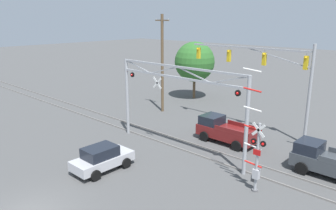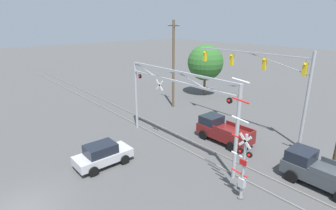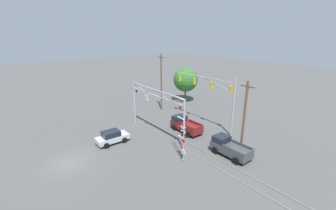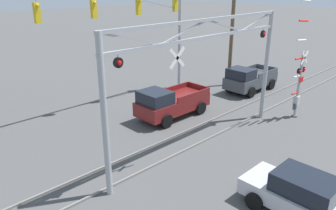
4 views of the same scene
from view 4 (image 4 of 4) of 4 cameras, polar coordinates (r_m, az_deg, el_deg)
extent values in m
cube|color=gray|center=(16.72, 5.18, -6.76)|extent=(80.00, 0.08, 0.10)
cube|color=gray|center=(17.58, 1.64, -5.24)|extent=(80.00, 0.08, 0.10)
cylinder|color=#9EA0A5|center=(11.90, -10.98, -2.49)|extent=(0.24, 0.24, 6.25)
cylinder|color=#9EA0A5|center=(19.80, 16.71, 6.36)|extent=(0.24, 0.24, 6.25)
cube|color=#9EA0A5|center=(14.85, 6.70, 11.65)|extent=(11.27, 0.14, 0.14)
cube|color=#9EA0A5|center=(14.75, 6.82, 14.52)|extent=(11.27, 0.14, 0.14)
cube|color=#9EA0A5|center=(11.92, -6.26, 11.28)|extent=(2.78, 0.08, 0.82)
cube|color=#9EA0A5|center=(13.76, 3.02, 12.63)|extent=(2.78, 0.08, 0.82)
cube|color=#9EA0A5|center=(15.88, 10.02, 13.43)|extent=(2.78, 0.08, 0.82)
cube|color=#9EA0A5|center=(18.16, 15.35, 13.91)|extent=(2.78, 0.08, 0.82)
cylinder|color=black|center=(11.68, -8.68, 7.30)|extent=(0.38, 0.10, 0.38)
sphere|color=red|center=(11.62, -8.47, 7.25)|extent=(0.18, 0.18, 0.18)
cylinder|color=#9EA0A5|center=(11.62, -8.74, 8.45)|extent=(0.04, 0.04, 0.10)
cylinder|color=black|center=(18.81, 16.21, 11.78)|extent=(0.38, 0.10, 0.38)
sphere|color=red|center=(18.78, 16.39, 11.74)|extent=(0.18, 0.18, 0.18)
cylinder|color=#9EA0A5|center=(18.78, 16.28, 12.50)|extent=(0.04, 0.04, 0.10)
cube|color=white|center=(13.48, 1.63, 8.18)|extent=(0.88, 0.03, 0.88)
cube|color=white|center=(13.48, 1.63, 8.18)|extent=(0.88, 0.03, 0.88)
cylinder|color=black|center=(13.46, 1.71, 8.17)|extent=(0.04, 0.04, 0.02)
cylinder|color=#9EA0A5|center=(20.83, 21.82, 3.22)|extent=(0.16, 0.16, 4.01)
cylinder|color=#59595B|center=(21.45, 21.13, -1.76)|extent=(0.35, 0.35, 0.10)
cube|color=white|center=(20.39, 22.72, 7.59)|extent=(0.78, 0.03, 0.78)
cube|color=white|center=(20.39, 22.72, 7.59)|extent=(0.78, 0.03, 0.78)
cylinder|color=black|center=(20.38, 22.78, 7.57)|extent=(0.04, 0.04, 0.02)
cylinder|color=black|center=(20.35, 21.82, 5.50)|extent=(0.32, 0.09, 0.32)
sphere|color=red|center=(20.33, 21.97, 5.46)|extent=(0.16, 0.16, 0.16)
cylinder|color=black|center=(20.85, 22.48, 5.75)|extent=(0.32, 0.09, 0.32)
sphere|color=red|center=(20.83, 22.63, 5.71)|extent=(0.16, 0.16, 0.16)
cube|color=#9EA0A5|center=(20.60, 22.15, 5.63)|extent=(0.64, 0.06, 0.06)
cube|color=red|center=(20.70, 22.20, 4.10)|extent=(0.44, 0.02, 0.32)
cube|color=#B2B2B7|center=(21.11, 21.48, 0.75)|extent=(0.36, 0.28, 0.56)
cylinder|color=red|center=(20.76, 21.40, 1.96)|extent=(1.05, 0.09, 0.18)
cylinder|color=white|center=(20.39, 21.67, 4.69)|extent=(1.05, 0.09, 0.18)
cylinder|color=red|center=(20.07, 21.96, 7.51)|extent=(1.05, 0.09, 0.18)
cylinder|color=white|center=(19.81, 22.25, 10.41)|extent=(1.05, 0.09, 0.18)
cylinder|color=red|center=(19.60, 22.56, 13.39)|extent=(1.05, 0.09, 0.18)
cylinder|color=white|center=(19.44, 22.89, 16.42)|extent=(1.05, 0.09, 0.18)
cube|color=#3F3F42|center=(21.10, 21.18, -0.24)|extent=(0.24, 0.12, 0.36)
cylinder|color=#9EA0A5|center=(24.83, 2.04, 11.62)|extent=(0.24, 0.24, 7.65)
cube|color=#9EA0A5|center=(22.66, -2.94, 17.42)|extent=(5.51, 0.08, 1.28)
cube|color=gold|center=(18.52, -21.84, 14.65)|extent=(0.30, 0.26, 1.02)
sphere|color=yellow|center=(18.34, -21.79, 15.82)|extent=(0.18, 0.18, 0.18)
cube|color=gold|center=(20.05, -12.81, 15.93)|extent=(0.30, 0.26, 1.02)
sphere|color=yellow|center=(19.88, -12.64, 17.01)|extent=(0.18, 0.18, 0.18)
cube|color=gold|center=(21.98, -5.14, 16.72)|extent=(0.30, 0.26, 1.02)
sphere|color=yellow|center=(21.82, -4.88, 17.70)|extent=(0.18, 0.18, 0.18)
cube|color=gold|center=(24.21, 1.25, 17.15)|extent=(0.30, 0.26, 1.02)
cube|color=maroon|center=(19.82, 0.89, 0.22)|extent=(4.72, 1.90, 0.81)
cube|color=black|center=(18.62, -2.26, 1.34)|extent=(1.51, 1.75, 0.71)
cube|color=maroon|center=(19.63, 4.55, 1.72)|extent=(2.80, 0.08, 0.32)
cube|color=maroon|center=(20.81, 0.80, 2.89)|extent=(2.80, 0.08, 0.32)
cube|color=maroon|center=(21.24, 5.32, 3.17)|extent=(0.10, 1.82, 0.32)
cylinder|color=black|center=(18.38, -0.23, -2.83)|extent=(0.80, 0.24, 0.80)
cylinder|color=black|center=(19.71, -4.11, -1.22)|extent=(0.80, 0.24, 0.80)
cylinder|color=black|center=(20.37, 5.71, -0.53)|extent=(0.80, 0.24, 0.80)
cylinder|color=black|center=(21.57, 1.83, 0.80)|extent=(0.80, 0.24, 0.80)
cube|color=#3D4247|center=(25.42, 14.22, 4.23)|extent=(4.52, 1.90, 0.81)
cube|color=black|center=(24.08, 12.60, 5.36)|extent=(1.45, 1.75, 0.71)
cube|color=#3D4247|center=(25.52, 17.05, 5.34)|extent=(2.67, 0.08, 0.32)
cube|color=#3D4247|center=(26.41, 13.63, 6.17)|extent=(2.67, 0.08, 0.32)
cube|color=#3D4247|center=(27.13, 16.85, 6.24)|extent=(0.10, 1.82, 0.32)
cylinder|color=black|center=(23.91, 14.27, 2.17)|extent=(0.80, 0.24, 0.80)
cylinder|color=black|center=(24.91, 10.54, 3.21)|extent=(0.80, 0.24, 0.80)
cylinder|color=black|center=(26.25, 17.56, 3.48)|extent=(0.80, 0.24, 0.80)
cylinder|color=black|center=(27.16, 14.03, 4.40)|extent=(0.80, 0.24, 0.80)
cube|color=#B7B7BC|center=(12.74, 21.81, -14.86)|extent=(1.75, 3.95, 0.60)
cube|color=black|center=(12.35, 22.88, -12.70)|extent=(1.49, 2.05, 0.67)
cylinder|color=black|center=(12.65, 14.83, -15.91)|extent=(0.24, 0.68, 0.68)
cylinder|color=black|center=(13.97, 18.77, -12.52)|extent=(0.24, 0.68, 0.68)
cylinder|color=brown|center=(25.76, 11.06, 12.27)|extent=(0.28, 0.28, 8.25)
camera|label=1|loc=(27.24, 64.95, 12.97)|focal=35.00mm
camera|label=2|loc=(25.65, 56.98, 16.37)|focal=28.00mm
camera|label=3|loc=(35.08, 61.08, 19.48)|focal=24.00mm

